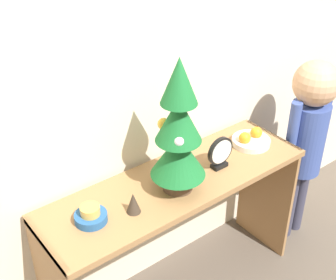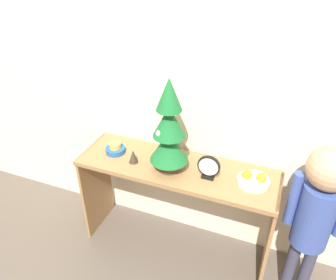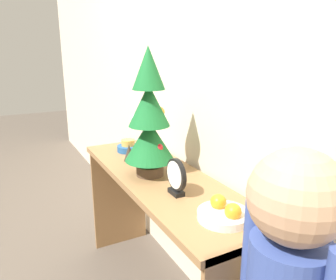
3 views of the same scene
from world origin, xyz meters
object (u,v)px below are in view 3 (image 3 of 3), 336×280
mini_tree (149,118)px  singing_bowl (128,147)px  desk_clock (176,177)px  figurine (129,153)px  fruit_bowl (224,213)px

mini_tree → singing_bowl: mini_tree is taller
desk_clock → figurine: (-0.49, -0.02, -0.03)m
singing_bowl → figurine: 0.18m
figurine → fruit_bowl: bearing=5.2°
fruit_bowl → desk_clock: size_ratio=1.21×
singing_bowl → desk_clock: (0.66, -0.04, 0.05)m
desk_clock → singing_bowl: bearing=176.5°
mini_tree → figurine: bearing=-176.8°
desk_clock → fruit_bowl: bearing=11.2°
desk_clock → figurine: size_ratio=1.70×
fruit_bowl → figurine: size_ratio=2.05×
mini_tree → figurine: (-0.24, -0.01, -0.24)m
mini_tree → fruit_bowl: mini_tree is taller
singing_bowl → desk_clock: 0.66m
mini_tree → desk_clock: (0.25, 0.00, -0.21)m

